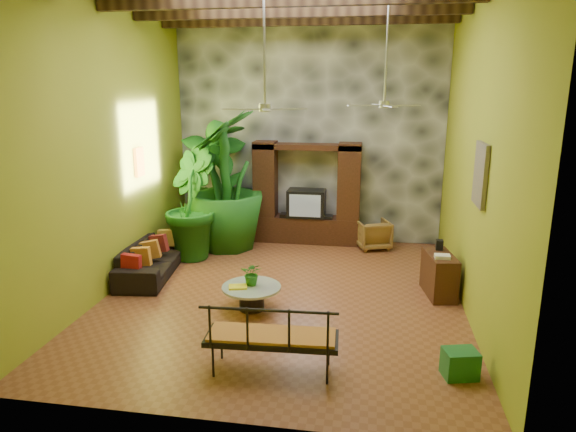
% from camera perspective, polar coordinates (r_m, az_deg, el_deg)
% --- Properties ---
extents(ground, '(7.00, 7.00, 0.00)m').
position_cam_1_polar(ground, '(9.00, -0.56, -8.75)').
color(ground, brown).
rests_on(ground, ground).
extents(back_wall, '(6.00, 0.02, 5.00)m').
position_cam_1_polar(back_wall, '(11.78, 2.37, 9.36)').
color(back_wall, olive).
rests_on(back_wall, ground).
extents(left_wall, '(0.02, 7.00, 5.00)m').
position_cam_1_polar(left_wall, '(9.33, -19.22, 7.23)').
color(left_wall, olive).
rests_on(left_wall, ground).
extents(right_wall, '(0.02, 7.00, 5.00)m').
position_cam_1_polar(right_wall, '(8.36, 20.24, 6.38)').
color(right_wall, olive).
rests_on(right_wall, ground).
extents(stone_accent_wall, '(5.98, 0.10, 4.98)m').
position_cam_1_polar(stone_accent_wall, '(11.72, 2.34, 9.34)').
color(stone_accent_wall, '#35383C').
rests_on(stone_accent_wall, ground).
extents(entertainment_center, '(2.40, 0.55, 2.30)m').
position_cam_1_polar(entertainment_center, '(11.66, 2.07, 1.67)').
color(entertainment_center, black).
rests_on(entertainment_center, ground).
extents(ceiling_fan_front, '(1.28, 1.28, 1.86)m').
position_cam_1_polar(ceiling_fan_front, '(7.91, -2.59, 13.40)').
color(ceiling_fan_front, '#ABABB0').
rests_on(ceiling_fan_front, ceiling).
extents(ceiling_fan_back, '(1.28, 1.28, 1.86)m').
position_cam_1_polar(ceiling_fan_back, '(9.35, 10.69, 13.34)').
color(ceiling_fan_back, '#ABABB0').
rests_on(ceiling_fan_back, ceiling).
extents(wall_art_mask, '(0.06, 0.32, 0.55)m').
position_cam_1_polar(wall_art_mask, '(10.24, -16.21, 5.78)').
color(wall_art_mask, yellow).
rests_on(wall_art_mask, left_wall).
extents(wall_art_painting, '(0.06, 0.70, 0.90)m').
position_cam_1_polar(wall_art_painting, '(7.80, 20.61, 4.33)').
color(wall_art_painting, '#22587E').
rests_on(wall_art_painting, right_wall).
extents(sofa, '(1.08, 2.20, 0.62)m').
position_cam_1_polar(sofa, '(10.14, -14.97, -4.66)').
color(sofa, black).
rests_on(sofa, ground).
extents(wicker_armchair, '(0.87, 0.89, 0.63)m').
position_cam_1_polar(wicker_armchair, '(11.51, 9.42, -2.03)').
color(wicker_armchair, olive).
rests_on(wicker_armchair, ground).
extents(tall_plant_a, '(1.69, 1.45, 2.72)m').
position_cam_1_polar(tall_plant_a, '(11.75, -8.02, 3.60)').
color(tall_plant_a, '#175B19').
rests_on(tall_plant_a, ground).
extents(tall_plant_b, '(1.48, 1.59, 2.29)m').
position_cam_1_polar(tall_plant_b, '(10.79, -10.94, 1.35)').
color(tall_plant_b, '#185B19').
rests_on(tall_plant_b, ground).
extents(tall_plant_c, '(1.76, 1.76, 3.03)m').
position_cam_1_polar(tall_plant_c, '(11.23, -6.98, 3.94)').
color(tall_plant_c, '#1A5A17').
rests_on(tall_plant_c, ground).
extents(coffee_table, '(0.95, 0.95, 0.40)m').
position_cam_1_polar(coffee_table, '(8.38, -4.07, -8.69)').
color(coffee_table, black).
rests_on(coffee_table, ground).
extents(centerpiece_plant, '(0.35, 0.30, 0.38)m').
position_cam_1_polar(centerpiece_plant, '(8.32, -3.99, -6.39)').
color(centerpiece_plant, '#246C1C').
rests_on(centerpiece_plant, coffee_table).
extents(yellow_tray, '(0.33, 0.28, 0.03)m').
position_cam_1_polar(yellow_tray, '(8.28, -5.59, -7.84)').
color(yellow_tray, yellow).
rests_on(yellow_tray, coffee_table).
extents(iron_bench, '(1.69, 0.68, 0.57)m').
position_cam_1_polar(iron_bench, '(6.52, -1.93, -13.13)').
color(iron_bench, black).
rests_on(iron_bench, ground).
extents(side_console, '(0.56, 0.97, 0.73)m').
position_cam_1_polar(side_console, '(9.25, 16.44, -6.27)').
color(side_console, '#341D10').
rests_on(side_console, ground).
extents(green_bin, '(0.47, 0.40, 0.36)m').
position_cam_1_polar(green_bin, '(6.97, 18.57, -15.28)').
color(green_bin, '#217B37').
rests_on(green_bin, ground).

